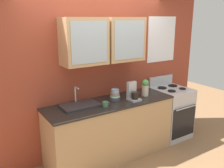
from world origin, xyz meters
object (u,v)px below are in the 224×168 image
object	(u,v)px
sink_faucet	(80,105)
coffee_maker	(133,93)
stove_range	(171,112)
bowl_stack	(115,95)
vase	(145,87)
cup_near_sink	(105,104)

from	to	relation	value
sink_faucet	coffee_maker	world-z (taller)	coffee_maker
stove_range	sink_faucet	xyz separation A→B (m)	(-1.84, 0.09, 0.48)
sink_faucet	bowl_stack	world-z (taller)	sink_faucet
bowl_stack	stove_range	bearing A→B (deg)	-1.79
sink_faucet	bowl_stack	size ratio (longest dim) A/B	3.12
sink_faucet	vase	size ratio (longest dim) A/B	2.01
stove_range	coffee_maker	bearing A→B (deg)	-173.76
bowl_stack	cup_near_sink	xyz separation A→B (m)	(-0.29, -0.17, -0.04)
stove_range	cup_near_sink	world-z (taller)	stove_range
vase	coffee_maker	distance (m)	0.31
stove_range	sink_faucet	size ratio (longest dim) A/B	2.00
sink_faucet	vase	bearing A→B (deg)	-6.51
stove_range	cup_near_sink	distance (m)	1.61
stove_range	sink_faucet	bearing A→B (deg)	177.32
stove_range	vase	xyz separation A→B (m)	(-0.69, -0.04, 0.60)
sink_faucet	cup_near_sink	xyz separation A→B (m)	(0.31, -0.22, 0.02)
sink_faucet	coffee_maker	distance (m)	0.87
sink_faucet	stove_range	bearing A→B (deg)	-2.68
cup_near_sink	coffee_maker	world-z (taller)	coffee_maker
stove_range	coffee_maker	distance (m)	1.15
sink_faucet	bowl_stack	xyz separation A→B (m)	(0.59, -0.05, 0.06)
vase	coffee_maker	size ratio (longest dim) A/B	0.96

